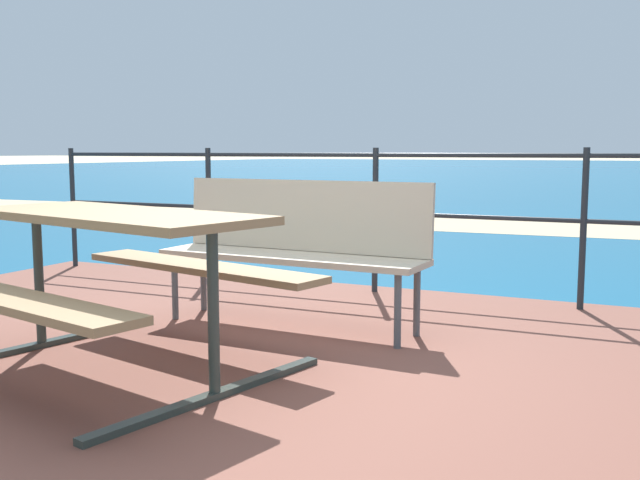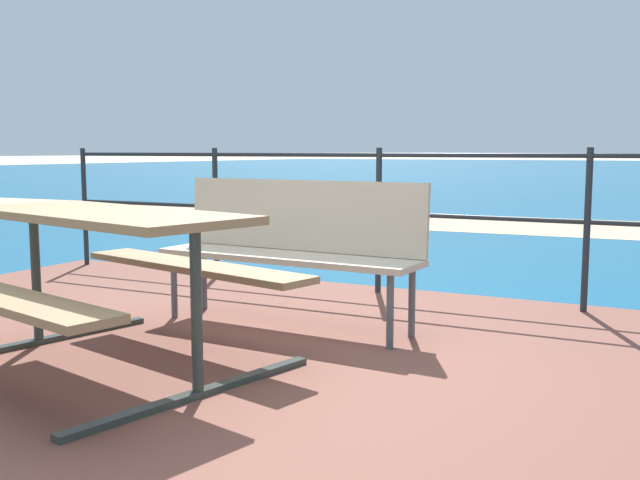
# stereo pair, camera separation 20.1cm
# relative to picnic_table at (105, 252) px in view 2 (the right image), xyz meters

# --- Properties ---
(ground_plane) EXTENTS (240.00, 240.00, 0.00)m
(ground_plane) POSITION_rel_picnic_table_xyz_m (0.43, 0.01, -0.63)
(ground_plane) COLOR beige
(patio_paving) EXTENTS (6.40, 5.20, 0.06)m
(patio_paving) POSITION_rel_picnic_table_xyz_m (0.43, 0.01, -0.60)
(patio_paving) COLOR brown
(patio_paving) RESTS_ON ground
(beach_strip) EXTENTS (54.06, 4.88, 0.01)m
(beach_strip) POSITION_rel_picnic_table_xyz_m (0.43, 8.47, -0.63)
(beach_strip) COLOR tan
(beach_strip) RESTS_ON ground
(picnic_table) EXTENTS (1.86, 1.68, 0.77)m
(picnic_table) POSITION_rel_picnic_table_xyz_m (0.00, 0.00, 0.00)
(picnic_table) COLOR #8C704C
(picnic_table) RESTS_ON patio_paving
(park_bench) EXTENTS (1.68, 0.48, 0.88)m
(park_bench) POSITION_rel_picnic_table_xyz_m (0.37, 1.21, -0.05)
(park_bench) COLOR #BCAD93
(park_bench) RESTS_ON patio_paving
(railing_fence) EXTENTS (5.94, 0.04, 1.08)m
(railing_fence) POSITION_rel_picnic_table_xyz_m (0.43, 2.40, 0.11)
(railing_fence) COLOR #1E2328
(railing_fence) RESTS_ON patio_paving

